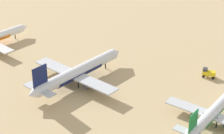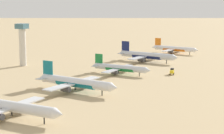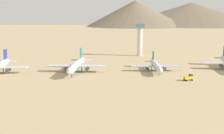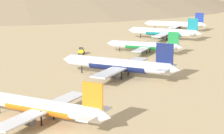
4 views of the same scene
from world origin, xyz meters
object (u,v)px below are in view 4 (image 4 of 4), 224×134
object	(u,v)px
parked_jet_1	(164,32)
service_truck	(82,50)
parked_jet_2	(144,46)
parked_jet_3	(119,65)
parked_jet_4	(40,106)
parked_jet_0	(176,24)

from	to	relation	value
parked_jet_1	service_truck	distance (m)	74.88
parked_jet_2	service_truck	xyz separation A→B (m)	(30.85, 12.25, -1.95)
parked_jet_1	parked_jet_2	bearing A→B (deg)	87.49
parked_jet_1	parked_jet_3	xyz separation A→B (m)	(1.45, 110.66, 0.02)
parked_jet_1	parked_jet_4	bearing A→B (deg)	87.12
parked_jet_0	parked_jet_3	world-z (taller)	parked_jet_3
parked_jet_0	parked_jet_2	xyz separation A→B (m)	(3.32, 107.49, -0.78)
parked_jet_0	parked_jet_1	bearing A→B (deg)	89.00
parked_jet_0	parked_jet_2	size ratio (longest dim) A/B	1.18
parked_jet_4	parked_jet_3	bearing A→B (deg)	-97.10
parked_jet_3	service_truck	xyz separation A→B (m)	(31.80, -43.63, -2.81)
parked_jet_3	parked_jet_0	bearing A→B (deg)	-90.83
parked_jet_4	service_truck	size ratio (longest dim) A/B	7.88
service_truck	parked_jet_2	bearing A→B (deg)	-158.35
parked_jet_0	parked_jet_1	world-z (taller)	parked_jet_1
parked_jet_0	parked_jet_1	size ratio (longest dim) A/B	0.98
parked_jet_3	parked_jet_4	world-z (taller)	parked_jet_3
service_truck	parked_jet_4	bearing A→B (deg)	104.14
parked_jet_4	parked_jet_0	bearing A→B (deg)	-92.42
parked_jet_1	service_truck	bearing A→B (deg)	63.62
parked_jet_1	parked_jet_3	world-z (taller)	parked_jet_3
parked_jet_1	parked_jet_4	size ratio (longest dim) A/B	1.16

